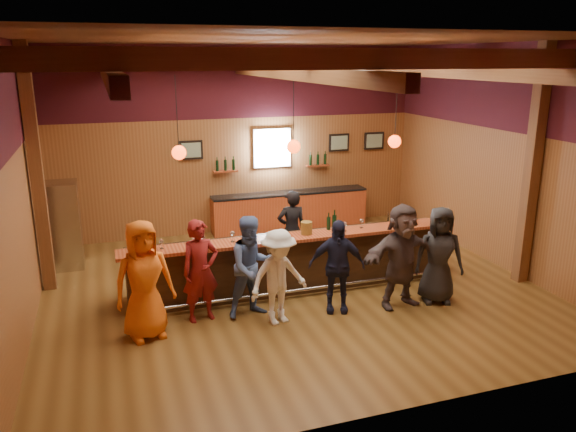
{
  "coord_description": "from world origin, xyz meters",
  "views": [
    {
      "loc": [
        -3.2,
        -9.28,
        4.22
      ],
      "look_at": [
        0.0,
        0.3,
        1.35
      ],
      "focal_mm": 35.0,
      "sensor_mm": 36.0,
      "label": 1
    }
  ],
  "objects_px": {
    "back_bar_cabinet": "(290,210)",
    "bartender": "(292,230)",
    "bar_counter": "(291,260)",
    "bottle_a": "(334,222)",
    "customer_dark": "(439,255)",
    "ice_bucket": "(306,228)",
    "customer_white": "(278,277)",
    "customer_denim": "(252,267)",
    "customer_navy": "(337,266)",
    "customer_brown": "(402,256)",
    "customer_redvest": "(200,271)",
    "customer_orange": "(144,280)",
    "stainless_fridge": "(63,225)"
  },
  "relations": [
    {
      "from": "back_bar_cabinet",
      "to": "customer_dark",
      "type": "height_order",
      "value": "customer_dark"
    },
    {
      "from": "customer_dark",
      "to": "bartender",
      "type": "relative_size",
      "value": 1.05
    },
    {
      "from": "bar_counter",
      "to": "stainless_fridge",
      "type": "relative_size",
      "value": 3.5
    },
    {
      "from": "customer_brown",
      "to": "customer_dark",
      "type": "xyz_separation_m",
      "value": [
        0.72,
        -0.05,
        -0.05
      ]
    },
    {
      "from": "customer_orange",
      "to": "customer_navy",
      "type": "xyz_separation_m",
      "value": [
        3.17,
        -0.07,
        -0.13
      ]
    },
    {
      "from": "stainless_fridge",
      "to": "bartender",
      "type": "bearing_deg",
      "value": -19.46
    },
    {
      "from": "customer_denim",
      "to": "bartender",
      "type": "bearing_deg",
      "value": 46.13
    },
    {
      "from": "bar_counter",
      "to": "bartender",
      "type": "height_order",
      "value": "bartender"
    },
    {
      "from": "customer_denim",
      "to": "bartender",
      "type": "height_order",
      "value": "customer_denim"
    },
    {
      "from": "customer_brown",
      "to": "customer_white",
      "type": "bearing_deg",
      "value": 172.95
    },
    {
      "from": "customer_brown",
      "to": "bottle_a",
      "type": "bearing_deg",
      "value": 116.7
    },
    {
      "from": "bar_counter",
      "to": "customer_dark",
      "type": "distance_m",
      "value": 2.7
    },
    {
      "from": "customer_dark",
      "to": "ice_bucket",
      "type": "xyz_separation_m",
      "value": [
        -2.05,
        1.18,
        0.36
      ]
    },
    {
      "from": "ice_bucket",
      "to": "bottle_a",
      "type": "bearing_deg",
      "value": 4.95
    },
    {
      "from": "customer_navy",
      "to": "customer_dark",
      "type": "relative_size",
      "value": 0.94
    },
    {
      "from": "back_bar_cabinet",
      "to": "bartender",
      "type": "xyz_separation_m",
      "value": [
        -0.88,
        -2.68,
        0.35
      ]
    },
    {
      "from": "customer_dark",
      "to": "bottle_a",
      "type": "xyz_separation_m",
      "value": [
        -1.48,
        1.23,
        0.39
      ]
    },
    {
      "from": "customer_denim",
      "to": "customer_white",
      "type": "relative_size",
      "value": 1.09
    },
    {
      "from": "back_bar_cabinet",
      "to": "bartender",
      "type": "bearing_deg",
      "value": -108.07
    },
    {
      "from": "customer_dark",
      "to": "stainless_fridge",
      "type": "bearing_deg",
      "value": 167.13
    },
    {
      "from": "customer_white",
      "to": "bottle_a",
      "type": "relative_size",
      "value": 4.09
    },
    {
      "from": "customer_denim",
      "to": "customer_brown",
      "type": "bearing_deg",
      "value": -18.35
    },
    {
      "from": "ice_bucket",
      "to": "bottle_a",
      "type": "distance_m",
      "value": 0.57
    },
    {
      "from": "customer_denim",
      "to": "customer_orange",
      "type": "bearing_deg",
      "value": 178.21
    },
    {
      "from": "customer_redvest",
      "to": "bartender",
      "type": "relative_size",
      "value": 1.04
    },
    {
      "from": "customer_dark",
      "to": "ice_bucket",
      "type": "distance_m",
      "value": 2.39
    },
    {
      "from": "bar_counter",
      "to": "customer_orange",
      "type": "bearing_deg",
      "value": -156.88
    },
    {
      "from": "customer_redvest",
      "to": "customer_navy",
      "type": "relative_size",
      "value": 1.05
    },
    {
      "from": "back_bar_cabinet",
      "to": "ice_bucket",
      "type": "xyz_separation_m",
      "value": [
        -0.99,
        -3.86,
        0.75
      ]
    },
    {
      "from": "customer_orange",
      "to": "customer_denim",
      "type": "distance_m",
      "value": 1.78
    },
    {
      "from": "bar_counter",
      "to": "customer_denim",
      "type": "height_order",
      "value": "customer_denim"
    },
    {
      "from": "customer_orange",
      "to": "customer_denim",
      "type": "xyz_separation_m",
      "value": [
        1.77,
        0.21,
        -0.07
      ]
    },
    {
      "from": "customer_denim",
      "to": "customer_navy",
      "type": "relative_size",
      "value": 1.07
    },
    {
      "from": "customer_navy",
      "to": "customer_brown",
      "type": "relative_size",
      "value": 0.88
    },
    {
      "from": "customer_dark",
      "to": "bottle_a",
      "type": "bearing_deg",
      "value": 159.1
    },
    {
      "from": "bar_counter",
      "to": "bottle_a",
      "type": "bearing_deg",
      "value": -17.61
    },
    {
      "from": "stainless_fridge",
      "to": "customer_orange",
      "type": "height_order",
      "value": "customer_orange"
    },
    {
      "from": "customer_orange",
      "to": "ice_bucket",
      "type": "distance_m",
      "value": 3.12
    },
    {
      "from": "bartender",
      "to": "bottle_a",
      "type": "bearing_deg",
      "value": 115.2
    },
    {
      "from": "customer_brown",
      "to": "customer_redvest",
      "type": "bearing_deg",
      "value": 164.6
    },
    {
      "from": "customer_brown",
      "to": "bartender",
      "type": "xyz_separation_m",
      "value": [
        -1.21,
        2.31,
        -0.1
      ]
    },
    {
      "from": "stainless_fridge",
      "to": "customer_redvest",
      "type": "xyz_separation_m",
      "value": [
        2.25,
        -3.32,
        -0.04
      ]
    },
    {
      "from": "stainless_fridge",
      "to": "customer_brown",
      "type": "distance_m",
      "value": 6.84
    },
    {
      "from": "bar_counter",
      "to": "ice_bucket",
      "type": "relative_size",
      "value": 27.3
    },
    {
      "from": "back_bar_cabinet",
      "to": "customer_orange",
      "type": "distance_m",
      "value": 6.21
    },
    {
      "from": "bar_counter",
      "to": "customer_brown",
      "type": "xyz_separation_m",
      "value": [
        1.52,
        -1.42,
        0.4
      ]
    },
    {
      "from": "bartender",
      "to": "ice_bucket",
      "type": "height_order",
      "value": "bartender"
    },
    {
      "from": "customer_brown",
      "to": "bar_counter",
      "type": "bearing_deg",
      "value": 130.85
    },
    {
      "from": "customer_white",
      "to": "customer_navy",
      "type": "relative_size",
      "value": 0.98
    },
    {
      "from": "customer_brown",
      "to": "customer_dark",
      "type": "relative_size",
      "value": 1.06
    }
  ]
}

